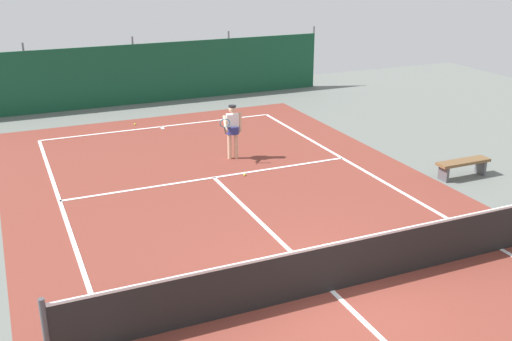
{
  "coord_description": "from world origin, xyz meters",
  "views": [
    {
      "loc": [
        -5.2,
        -8.38,
        6.0
      ],
      "look_at": [
        0.33,
        4.24,
        0.9
      ],
      "focal_mm": 42.54,
      "sensor_mm": 36.0,
      "label": 1
    }
  ],
  "objects_px": {
    "tennis_player": "(232,128)",
    "parked_car": "(74,77)",
    "tennis_net": "(333,267)",
    "tennis_ball_near_player": "(245,175)",
    "tennis_ball_midcourt": "(135,124)",
    "courtside_bench": "(463,165)"
  },
  "relations": [
    {
      "from": "tennis_net",
      "to": "tennis_player",
      "type": "relative_size",
      "value": 6.17
    },
    {
      "from": "tennis_net",
      "to": "tennis_ball_midcourt",
      "type": "relative_size",
      "value": 153.33
    },
    {
      "from": "tennis_ball_near_player",
      "to": "tennis_ball_midcourt",
      "type": "height_order",
      "value": "same"
    },
    {
      "from": "tennis_ball_midcourt",
      "to": "courtside_bench",
      "type": "xyz_separation_m",
      "value": [
        7.1,
        -8.81,
        0.34
      ]
    },
    {
      "from": "tennis_net",
      "to": "tennis_player",
      "type": "distance_m",
      "value": 7.79
    },
    {
      "from": "tennis_ball_midcourt",
      "to": "courtside_bench",
      "type": "relative_size",
      "value": 0.04
    },
    {
      "from": "courtside_bench",
      "to": "parked_car",
      "type": "bearing_deg",
      "value": 120.38
    },
    {
      "from": "tennis_player",
      "to": "courtside_bench",
      "type": "bearing_deg",
      "value": 155.85
    },
    {
      "from": "tennis_player",
      "to": "parked_car",
      "type": "distance_m",
      "value": 10.76
    },
    {
      "from": "tennis_ball_near_player",
      "to": "tennis_ball_midcourt",
      "type": "xyz_separation_m",
      "value": [
        -1.62,
        6.31,
        0.0
      ]
    },
    {
      "from": "tennis_player",
      "to": "parked_car",
      "type": "bearing_deg",
      "value": -59.66
    },
    {
      "from": "tennis_player",
      "to": "courtside_bench",
      "type": "distance_m",
      "value": 6.61
    },
    {
      "from": "tennis_net",
      "to": "tennis_ball_near_player",
      "type": "xyz_separation_m",
      "value": [
        0.83,
        6.2,
        -0.48
      ]
    },
    {
      "from": "parked_car",
      "to": "tennis_ball_near_player",
      "type": "bearing_deg",
      "value": -70.7
    },
    {
      "from": "parked_car",
      "to": "courtside_bench",
      "type": "xyz_separation_m",
      "value": [
        8.38,
        -14.3,
        -0.46
      ]
    },
    {
      "from": "parked_car",
      "to": "courtside_bench",
      "type": "bearing_deg",
      "value": -54.16
    },
    {
      "from": "tennis_player",
      "to": "tennis_ball_near_player",
      "type": "xyz_separation_m",
      "value": [
        -0.25,
        -1.5,
        -0.93
      ]
    },
    {
      "from": "courtside_bench",
      "to": "tennis_ball_near_player",
      "type": "bearing_deg",
      "value": 155.43
    },
    {
      "from": "tennis_ball_midcourt",
      "to": "courtside_bench",
      "type": "distance_m",
      "value": 11.32
    },
    {
      "from": "tennis_net",
      "to": "tennis_ball_midcourt",
      "type": "xyz_separation_m",
      "value": [
        -0.79,
        12.51,
        -0.48
      ]
    },
    {
      "from": "tennis_player",
      "to": "parked_car",
      "type": "xyz_separation_m",
      "value": [
        -3.15,
        10.29,
        -0.12
      ]
    },
    {
      "from": "tennis_ball_midcourt",
      "to": "parked_car",
      "type": "height_order",
      "value": "parked_car"
    }
  ]
}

